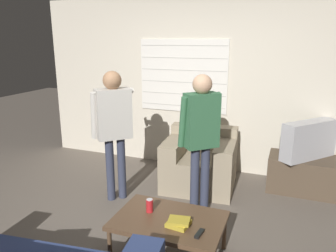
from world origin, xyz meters
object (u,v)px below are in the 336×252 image
at_px(coffee_table, 169,222).
at_px(soda_can, 150,205).
at_px(tv, 309,140).
at_px(spare_remote, 199,234).
at_px(armchair_beige, 200,163).
at_px(person_right_standing, 201,129).
at_px(book_stack, 179,222).
at_px(person_left_standing, 114,120).

bearing_deg(coffee_table, soda_can, 166.27).
height_order(tv, spare_remote, tv).
distance_m(armchair_beige, coffee_table, 1.57).
height_order(person_right_standing, book_stack, person_right_standing).
xyz_separation_m(armchair_beige, person_right_standing, (0.18, -0.68, 0.67)).
relative_size(book_stack, soda_can, 1.66).
distance_m(coffee_table, spare_remote, 0.36).
height_order(coffee_table, book_stack, book_stack).
bearing_deg(person_left_standing, tv, -18.40).
distance_m(tv, spare_remote, 2.23).
xyz_separation_m(armchair_beige, coffee_table, (0.14, -1.57, 0.02)).
bearing_deg(spare_remote, armchair_beige, 112.31).
bearing_deg(person_left_standing, person_right_standing, -41.29).
height_order(armchair_beige, person_left_standing, person_left_standing).
relative_size(tv, person_left_standing, 0.46).
relative_size(tv, book_stack, 3.52).
relative_size(coffee_table, person_left_standing, 0.62).
height_order(soda_can, spare_remote, soda_can).
distance_m(coffee_table, tv, 2.26).
bearing_deg(spare_remote, tv, 74.19).
bearing_deg(tv, armchair_beige, -35.36).
bearing_deg(coffee_table, tv, 57.90).
bearing_deg(person_right_standing, soda_can, -149.30).
bearing_deg(spare_remote, person_left_standing, 150.88).
relative_size(coffee_table, tv, 1.33).
xyz_separation_m(coffee_table, person_left_standing, (-1.02, 0.84, 0.66)).
distance_m(coffee_table, person_left_standing, 1.47).
xyz_separation_m(tv, book_stack, (-1.07, -1.96, -0.29)).
xyz_separation_m(tv, person_right_standing, (-1.15, -1.00, 0.29)).
xyz_separation_m(armchair_beige, book_stack, (0.26, -1.64, 0.09)).
bearing_deg(coffee_table, book_stack, -32.90).
relative_size(armchair_beige, tv, 1.33).
bearing_deg(person_right_standing, book_stack, -127.85).
relative_size(coffee_table, spare_remote, 7.32).
height_order(tv, person_right_standing, person_right_standing).
distance_m(tv, person_left_standing, 2.46).
bearing_deg(coffee_table, armchair_beige, 95.17).
bearing_deg(book_stack, coffee_table, 147.10).
relative_size(tv, person_right_standing, 0.46).
xyz_separation_m(person_left_standing, soda_can, (0.81, -0.79, -0.56)).
relative_size(coffee_table, person_right_standing, 0.62).
bearing_deg(person_right_standing, tv, -1.73).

